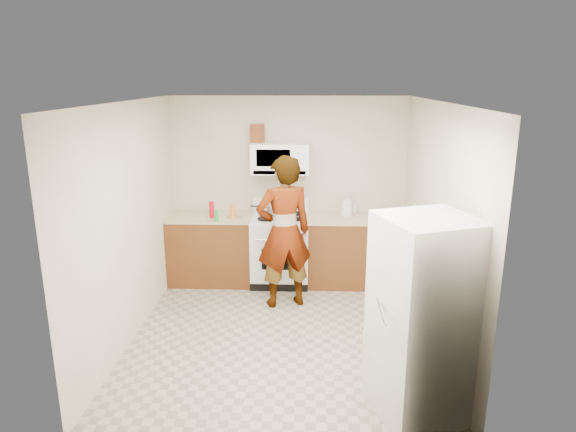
{
  "coord_description": "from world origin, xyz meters",
  "views": [
    {
      "loc": [
        0.27,
        -5.12,
        2.73
      ],
      "look_at": [
        0.05,
        0.55,
        1.2
      ],
      "focal_mm": 32.0,
      "sensor_mm": 36.0,
      "label": 1
    }
  ],
  "objects_px": {
    "person": "(284,232)",
    "fridge": "(423,319)",
    "gas_range": "(280,248)",
    "microwave": "(280,158)",
    "kettle": "(347,208)",
    "saucepan": "(268,209)"
  },
  "relations": [
    {
      "from": "person",
      "to": "fridge",
      "type": "xyz_separation_m",
      "value": [
        1.22,
        -2.07,
        -0.08
      ]
    },
    {
      "from": "person",
      "to": "fridge",
      "type": "distance_m",
      "value": 2.4
    },
    {
      "from": "fridge",
      "to": "kettle",
      "type": "height_order",
      "value": "fridge"
    },
    {
      "from": "gas_range",
      "to": "microwave",
      "type": "relative_size",
      "value": 1.49
    },
    {
      "from": "fridge",
      "to": "saucepan",
      "type": "relative_size",
      "value": 7.81
    },
    {
      "from": "fridge",
      "to": "kettle",
      "type": "xyz_separation_m",
      "value": [
        -0.42,
        2.89,
        0.18
      ]
    },
    {
      "from": "person",
      "to": "kettle",
      "type": "height_order",
      "value": "person"
    },
    {
      "from": "kettle",
      "to": "fridge",
      "type": "bearing_deg",
      "value": -88.55
    },
    {
      "from": "person",
      "to": "microwave",
      "type": "bearing_deg",
      "value": -102.85
    },
    {
      "from": "gas_range",
      "to": "microwave",
      "type": "distance_m",
      "value": 1.22
    },
    {
      "from": "gas_range",
      "to": "person",
      "type": "xyz_separation_m",
      "value": [
        0.09,
        -0.72,
        0.45
      ]
    },
    {
      "from": "gas_range",
      "to": "microwave",
      "type": "height_order",
      "value": "microwave"
    },
    {
      "from": "person",
      "to": "kettle",
      "type": "relative_size",
      "value": 10.01
    },
    {
      "from": "person",
      "to": "fridge",
      "type": "relative_size",
      "value": 1.1
    },
    {
      "from": "kettle",
      "to": "person",
      "type": "bearing_deg",
      "value": -141.07
    },
    {
      "from": "microwave",
      "to": "kettle",
      "type": "xyz_separation_m",
      "value": [
        0.9,
        -0.02,
        -0.67
      ]
    },
    {
      "from": "microwave",
      "to": "person",
      "type": "xyz_separation_m",
      "value": [
        0.09,
        -0.84,
        -0.77
      ]
    },
    {
      "from": "microwave",
      "to": "kettle",
      "type": "height_order",
      "value": "microwave"
    },
    {
      "from": "fridge",
      "to": "saucepan",
      "type": "bearing_deg",
      "value": 97.22
    },
    {
      "from": "microwave",
      "to": "fridge",
      "type": "xyz_separation_m",
      "value": [
        1.31,
        -2.91,
        -0.85
      ]
    },
    {
      "from": "gas_range",
      "to": "microwave",
      "type": "xyz_separation_m",
      "value": [
        0.0,
        0.13,
        1.21
      ]
    },
    {
      "from": "saucepan",
      "to": "person",
      "type": "bearing_deg",
      "value": -72.05
    }
  ]
}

